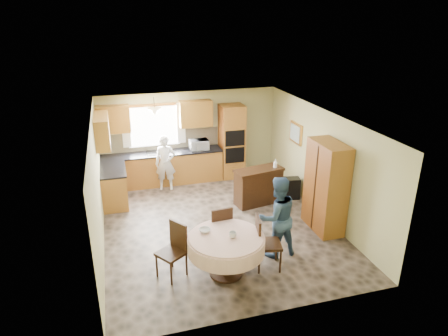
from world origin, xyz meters
The scene contains 36 objects.
floor centered at (0.00, 0.00, 0.00)m, with size 5.00×6.00×0.01m, color #6E5A4D.
ceiling centered at (0.00, 0.00, 2.50)m, with size 5.00×6.00×0.01m, color white.
wall_back centered at (0.00, 3.00, 1.25)m, with size 5.00×0.02×2.50m, color tan.
wall_front centered at (0.00, -3.00, 1.25)m, with size 5.00×0.02×2.50m, color tan.
wall_left centered at (-2.50, 0.00, 1.25)m, with size 0.02×6.00×2.50m, color tan.
wall_right centered at (2.50, 0.00, 1.25)m, with size 0.02×6.00×2.50m, color tan.
window centered at (-1.00, 2.98, 1.60)m, with size 1.40×0.03×1.10m, color white.
curtain_left centered at (-1.75, 2.93, 1.65)m, with size 0.22×0.02×1.15m, color white.
curtain_right centered at (-0.25, 2.93, 1.65)m, with size 0.22×0.02×1.15m, color white.
base_cab_back centered at (-0.85, 2.70, 0.44)m, with size 3.30×0.60×0.88m, color #C68934.
counter_back centered at (-0.85, 2.70, 0.90)m, with size 3.30×0.64×0.04m, color black.
base_cab_left centered at (-2.20, 1.80, 0.44)m, with size 0.60×1.20×0.88m, color #C68934.
counter_left centered at (-2.20, 1.80, 0.90)m, with size 0.64×1.20×0.04m, color black.
backsplash centered at (-0.85, 2.99, 1.18)m, with size 3.30×0.02×0.55m, color tan.
wall_cab_left centered at (-2.05, 2.83, 1.91)m, with size 0.85×0.33×0.72m, color #B37B2C.
wall_cab_right centered at (0.15, 2.83, 1.91)m, with size 0.90×0.33×0.72m, color #B37B2C.
wall_cab_side centered at (-2.33, 1.80, 1.91)m, with size 0.33×1.20×0.72m, color #B37B2C.
oven_tower centered at (1.15, 2.69, 1.06)m, with size 0.66×0.62×2.12m, color #C68934.
oven_upper centered at (1.15, 2.38, 1.25)m, with size 0.56×0.01×0.45m, color black.
oven_lower centered at (1.15, 2.38, 0.75)m, with size 0.56×0.01×0.45m, color black.
pendant centered at (-1.00, 2.50, 2.12)m, with size 0.36×0.36×0.18m, color beige.
sideboard centered at (1.27, 0.78, 0.43)m, with size 1.22×0.50×0.87m, color #3B2110.
space_heater centered at (2.20, 0.82, 0.28)m, with size 0.40×0.28×0.56m, color black.
cupboard centered at (2.22, -0.77, 1.00)m, with size 0.53×1.05×2.00m, color #C68934.
dining_table centered at (-0.33, -1.80, 0.62)m, with size 1.40×1.40×0.80m.
chair_left centered at (-1.23, -1.54, 0.57)m, with size 0.62×0.62×1.03m.
chair_back centered at (-0.24, -1.10, 0.57)m, with size 0.48×0.48×1.04m.
chair_right centered at (0.41, -1.79, 0.59)m, with size 0.55×0.55×1.06m.
framed_picture centered at (2.47, 1.32, 1.59)m, with size 0.06×0.64×0.53m.
microwave centered at (0.18, 2.65, 1.06)m, with size 0.52×0.35×0.29m, color silver.
person_sink centered at (-0.83, 2.30, 0.75)m, with size 0.55×0.36×1.50m, color silver.
person_dining centered at (0.80, -1.45, 0.83)m, with size 0.81×0.63×1.66m, color #334F70.
bowl_sideboard centered at (1.04, 0.78, 0.89)m, with size 0.19×0.19×0.05m, color #B2B2B2.
bottle_sideboard centered at (1.70, 0.78, 1.00)m, with size 0.10×0.10×0.27m, color silver.
cup_table centered at (-0.23, -1.87, 0.85)m, with size 0.14×0.14×0.11m, color #B2B2B2.
bowl_table centered at (-0.66, -1.55, 0.83)m, with size 0.21×0.21×0.06m, color #B2B2B2.
Camera 1 is at (-2.06, -7.73, 4.55)m, focal length 32.00 mm.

